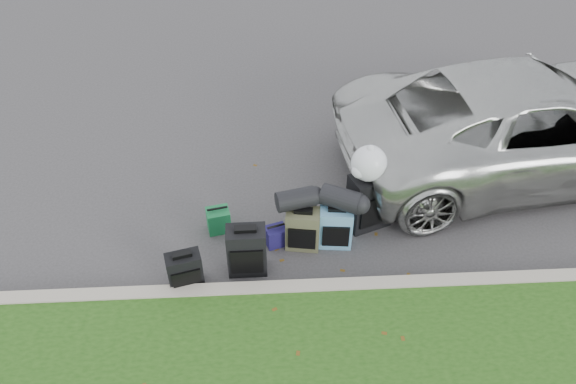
{
  "coord_description": "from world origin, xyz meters",
  "views": [
    {
      "loc": [
        -0.38,
        -5.18,
        5.29
      ],
      "look_at": [
        -0.1,
        0.2,
        0.55
      ],
      "focal_mm": 35.0,
      "sensor_mm": 36.0,
      "label": 1
    }
  ],
  "objects_px": {
    "suitcase_large_black_right": "(370,201)",
    "tote_navy": "(276,236)",
    "suv": "(529,122)",
    "suitcase_large_black_left": "(247,250)",
    "tote_green": "(219,220)",
    "suitcase_olive": "(303,229)",
    "suitcase_teal": "(336,227)",
    "suitcase_small_black": "(185,271)"
  },
  "relations": [
    {
      "from": "suv",
      "to": "tote_green",
      "type": "relative_size",
      "value": 16.36
    },
    {
      "from": "suitcase_olive",
      "to": "tote_navy",
      "type": "bearing_deg",
      "value": -178.53
    },
    {
      "from": "suitcase_large_black_left",
      "to": "suitcase_small_black",
      "type": "bearing_deg",
      "value": -164.69
    },
    {
      "from": "suitcase_teal",
      "to": "tote_navy",
      "type": "relative_size",
      "value": 2.13
    },
    {
      "from": "suitcase_olive",
      "to": "suitcase_teal",
      "type": "height_order",
      "value": "suitcase_teal"
    },
    {
      "from": "suitcase_large_black_right",
      "to": "tote_green",
      "type": "bearing_deg",
      "value": 159.28
    },
    {
      "from": "suitcase_teal",
      "to": "suitcase_large_black_left",
      "type": "bearing_deg",
      "value": -155.69
    },
    {
      "from": "suv",
      "to": "tote_green",
      "type": "xyz_separation_m",
      "value": [
        -4.42,
        -1.18,
        -0.59
      ]
    },
    {
      "from": "suitcase_olive",
      "to": "suitcase_large_black_right",
      "type": "xyz_separation_m",
      "value": [
        0.89,
        0.35,
        0.12
      ]
    },
    {
      "from": "suitcase_olive",
      "to": "suitcase_large_black_right",
      "type": "relative_size",
      "value": 0.71
    },
    {
      "from": "suitcase_small_black",
      "to": "tote_green",
      "type": "bearing_deg",
      "value": 55.06
    },
    {
      "from": "suitcase_large_black_right",
      "to": "suitcase_olive",
      "type": "bearing_deg",
      "value": -179.43
    },
    {
      "from": "tote_green",
      "to": "tote_navy",
      "type": "xyz_separation_m",
      "value": [
        0.74,
        -0.3,
        -0.03
      ]
    },
    {
      "from": "suitcase_olive",
      "to": "tote_navy",
      "type": "xyz_separation_m",
      "value": [
        -0.34,
        0.04,
        -0.15
      ]
    },
    {
      "from": "suitcase_teal",
      "to": "tote_navy",
      "type": "xyz_separation_m",
      "value": [
        -0.75,
        0.04,
        -0.16
      ]
    },
    {
      "from": "suitcase_teal",
      "to": "tote_navy",
      "type": "height_order",
      "value": "suitcase_teal"
    },
    {
      "from": "suitcase_teal",
      "to": "tote_green",
      "type": "bearing_deg",
      "value": 172.81
    },
    {
      "from": "suitcase_large_black_left",
      "to": "tote_green",
      "type": "bearing_deg",
      "value": 117.28
    },
    {
      "from": "suitcase_small_black",
      "to": "tote_green",
      "type": "relative_size",
      "value": 1.52
    },
    {
      "from": "suitcase_olive",
      "to": "suitcase_large_black_right",
      "type": "height_order",
      "value": "suitcase_large_black_right"
    },
    {
      "from": "suitcase_large_black_left",
      "to": "suitcase_olive",
      "type": "height_order",
      "value": "suitcase_large_black_left"
    },
    {
      "from": "suv",
      "to": "suitcase_large_black_left",
      "type": "bearing_deg",
      "value": 107.43
    },
    {
      "from": "suv",
      "to": "suitcase_large_black_left",
      "type": "height_order",
      "value": "suv"
    },
    {
      "from": "tote_navy",
      "to": "tote_green",
      "type": "bearing_deg",
      "value": 140.32
    },
    {
      "from": "suitcase_large_black_right",
      "to": "tote_navy",
      "type": "distance_m",
      "value": 1.3
    },
    {
      "from": "suitcase_large_black_right",
      "to": "tote_green",
      "type": "relative_size",
      "value": 2.45
    },
    {
      "from": "suv",
      "to": "suitcase_olive",
      "type": "height_order",
      "value": "suv"
    },
    {
      "from": "suitcase_large_black_left",
      "to": "tote_green",
      "type": "xyz_separation_m",
      "value": [
        -0.38,
        0.72,
        -0.17
      ]
    },
    {
      "from": "suitcase_large_black_left",
      "to": "suitcase_teal",
      "type": "xyz_separation_m",
      "value": [
        1.12,
        0.38,
        -0.04
      ]
    },
    {
      "from": "suitcase_large_black_right",
      "to": "tote_green",
      "type": "xyz_separation_m",
      "value": [
        -1.97,
        -0.01,
        -0.24
      ]
    },
    {
      "from": "suv",
      "to": "suitcase_teal",
      "type": "height_order",
      "value": "suv"
    },
    {
      "from": "suitcase_large_black_left",
      "to": "suitcase_large_black_right",
      "type": "distance_m",
      "value": 1.75
    },
    {
      "from": "suitcase_small_black",
      "to": "suitcase_large_black_left",
      "type": "height_order",
      "value": "suitcase_large_black_left"
    },
    {
      "from": "suitcase_small_black",
      "to": "suitcase_teal",
      "type": "xyz_separation_m",
      "value": [
        1.84,
        0.59,
        0.04
      ]
    },
    {
      "from": "suitcase_large_black_left",
      "to": "suitcase_teal",
      "type": "distance_m",
      "value": 1.18
    },
    {
      "from": "suv",
      "to": "suitcase_olive",
      "type": "relative_size",
      "value": 9.41
    },
    {
      "from": "suv",
      "to": "tote_green",
      "type": "bearing_deg",
      "value": 97.22
    },
    {
      "from": "suitcase_large_black_left",
      "to": "tote_navy",
      "type": "height_order",
      "value": "suitcase_large_black_left"
    },
    {
      "from": "suitcase_small_black",
      "to": "suitcase_large_black_left",
      "type": "bearing_deg",
      "value": 1.71
    },
    {
      "from": "suitcase_small_black",
      "to": "suitcase_olive",
      "type": "bearing_deg",
      "value": 7.86
    },
    {
      "from": "suitcase_small_black",
      "to": "tote_navy",
      "type": "distance_m",
      "value": 1.26
    },
    {
      "from": "suitcase_large_black_right",
      "to": "tote_navy",
      "type": "bearing_deg",
      "value": 173.1
    }
  ]
}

